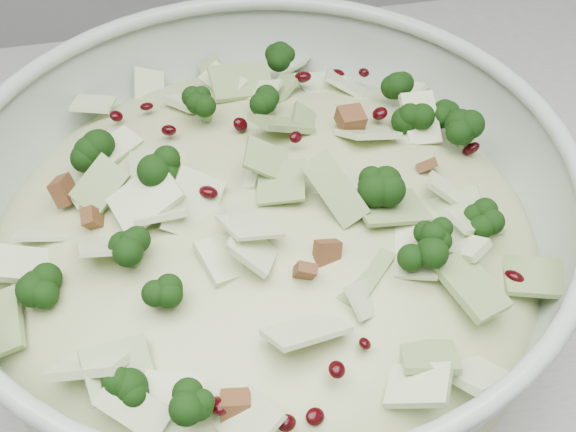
% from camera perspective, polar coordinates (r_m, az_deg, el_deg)
% --- Properties ---
extents(mixing_bowl, '(0.46, 0.46, 0.15)m').
position_cam_1_polar(mixing_bowl, '(0.49, -1.65, -2.46)').
color(mixing_bowl, '#A4B4A7').
rests_on(mixing_bowl, counter).
extents(salad, '(0.35, 0.35, 0.15)m').
position_cam_1_polar(salad, '(0.47, -1.71, -0.57)').
color(salad, beige).
rests_on(salad, mixing_bowl).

